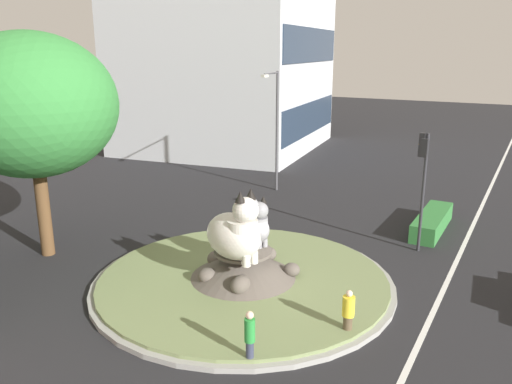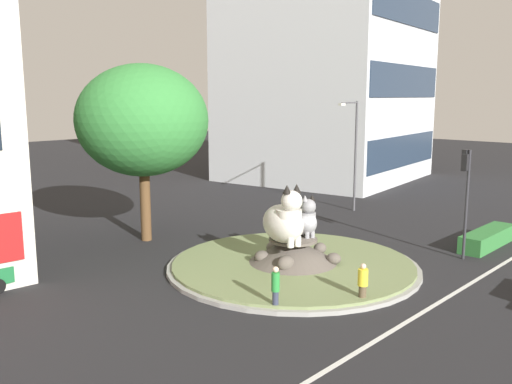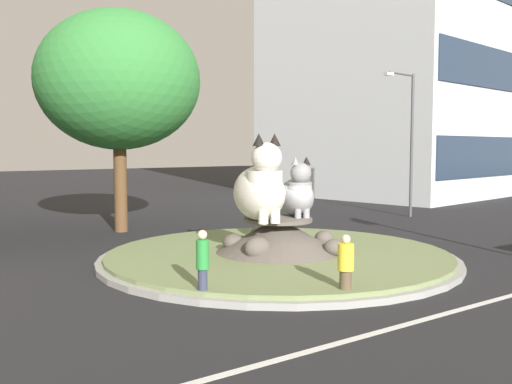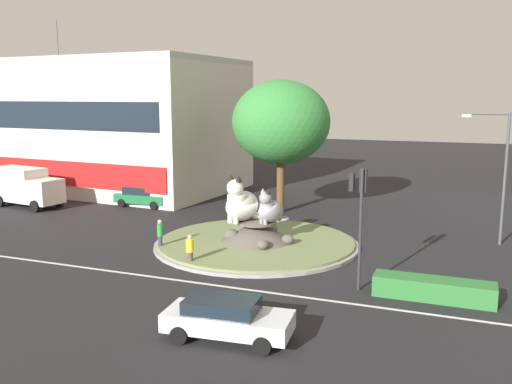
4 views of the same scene
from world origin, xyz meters
TOP-DOWN VIEW (x-y plane):
  - ground_plane at (0.00, 0.00)m, footprint 160.00×160.00m
  - lane_centreline at (0.00, -7.05)m, footprint 112.00×0.20m
  - roundabout_island at (-0.00, 0.00)m, footprint 11.85×11.85m
  - cat_statue_white at (-0.88, -0.22)m, footprint 2.18×2.72m
  - cat_statue_grey at (0.83, -0.00)m, footprint 1.87×2.08m
  - traffic_light_mast at (6.87, -5.19)m, footprint 0.74×0.51m
  - shophouse_block at (-22.14, 14.56)m, footprint 27.85×15.87m
  - clipped_hedge_strip at (10.14, -5.27)m, footprint 5.03×1.20m
  - broadleaf_tree_behind_island at (-1.66, 9.31)m, footprint 7.18×7.18m
  - streetlight_arm at (12.96, 5.24)m, footprint 2.61×0.51m
  - pedestrian_yellow_shirt at (-1.73, -4.93)m, footprint 0.40×0.40m
  - pedestrian_green_shirt at (-4.65, -2.97)m, footprint 0.31×0.31m
  - sedan_on_far_lane at (-12.52, 7.54)m, footprint 4.40×2.11m
  - hatchback_near_shophouse at (3.45, -11.94)m, footprint 4.73×2.40m
  - delivery_box_truck at (-21.03, 4.12)m, footprint 6.48×3.24m

SIDE VIEW (x-z plane):
  - ground_plane at x=0.00m, z-range 0.00..0.00m
  - lane_centreline at x=0.00m, z-range 0.00..0.01m
  - roundabout_island at x=0.00m, z-range -0.32..1.12m
  - clipped_hedge_strip at x=10.14m, z-range 0.00..0.90m
  - hatchback_near_shophouse at x=3.45m, z-range 0.05..1.53m
  - sedan_on_far_lane at x=-12.52m, z-range 0.03..1.60m
  - pedestrian_yellow_shirt at x=-1.73m, z-range 0.03..1.69m
  - pedestrian_green_shirt at x=-4.65m, z-range 0.07..1.86m
  - delivery_box_truck at x=-21.03m, z-range 0.11..3.14m
  - cat_statue_grey at x=0.83m, z-range 1.17..3.20m
  - cat_statue_white at x=-0.88m, z-range 1.07..3.84m
  - traffic_light_mast at x=6.87m, z-range 1.25..6.72m
  - streetlight_arm at x=12.96m, z-range 0.65..8.33m
  - shophouse_block at x=-22.14m, z-range -1.64..13.45m
  - broadleaf_tree_behind_island at x=-1.66m, z-range 1.81..11.58m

